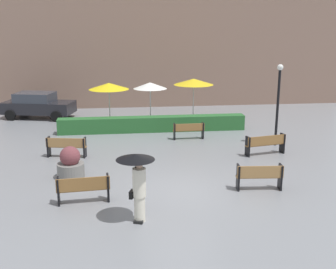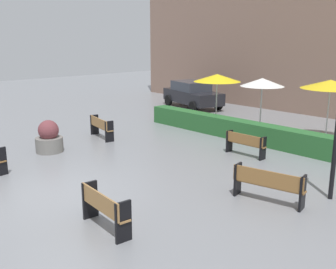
{
  "view_description": "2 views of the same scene",
  "coord_description": "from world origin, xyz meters",
  "px_view_note": "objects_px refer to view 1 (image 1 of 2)",
  "views": [
    {
      "loc": [
        -2.0,
        -13.22,
        5.44
      ],
      "look_at": [
        0.06,
        3.93,
        0.96
      ],
      "focal_mm": 44.51,
      "sensor_mm": 36.0,
      "label": 1
    },
    {
      "loc": [
        9.53,
        -4.76,
        4.12
      ],
      "look_at": [
        0.54,
        3.64,
        1.12
      ],
      "focal_mm": 42.47,
      "sensor_mm": 36.0,
      "label": 2
    }
  ],
  "objects_px": {
    "bench_far_left": "(66,146)",
    "bench_back_row": "(189,130)",
    "pedestrian_with_umbrella": "(137,176)",
    "bench_near_right": "(260,175)",
    "bench_far_right": "(266,143)",
    "patio_umbrella_yellow_far": "(194,82)",
    "bench_near_left": "(83,188)",
    "lamp_post": "(278,96)",
    "patio_umbrella_white": "(150,86)",
    "planter_pot": "(71,164)",
    "patio_umbrella_yellow": "(109,86)",
    "parked_car": "(38,105)"
  },
  "relations": [
    {
      "from": "bench_far_right",
      "to": "bench_far_left",
      "type": "distance_m",
      "value": 8.63
    },
    {
      "from": "patio_umbrella_yellow",
      "to": "patio_umbrella_yellow_far",
      "type": "height_order",
      "value": "patio_umbrella_yellow_far"
    },
    {
      "from": "pedestrian_with_umbrella",
      "to": "planter_pot",
      "type": "relative_size",
      "value": 1.68
    },
    {
      "from": "bench_far_right",
      "to": "bench_back_row",
      "type": "relative_size",
      "value": 1.2
    },
    {
      "from": "bench_far_left",
      "to": "bench_back_row",
      "type": "bearing_deg",
      "value": 22.01
    },
    {
      "from": "bench_near_right",
      "to": "pedestrian_with_umbrella",
      "type": "height_order",
      "value": "pedestrian_with_umbrella"
    },
    {
      "from": "lamp_post",
      "to": "patio_umbrella_yellow_far",
      "type": "bearing_deg",
      "value": 116.96
    },
    {
      "from": "bench_back_row",
      "to": "parked_car",
      "type": "relative_size",
      "value": 0.35
    },
    {
      "from": "bench_near_right",
      "to": "bench_near_left",
      "type": "relative_size",
      "value": 0.95
    },
    {
      "from": "bench_near_left",
      "to": "bench_back_row",
      "type": "bearing_deg",
      "value": 57.67
    },
    {
      "from": "bench_far_left",
      "to": "patio_umbrella_yellow_far",
      "type": "xyz_separation_m",
      "value": [
        6.68,
        6.5,
        1.81
      ]
    },
    {
      "from": "lamp_post",
      "to": "patio_umbrella_yellow",
      "type": "xyz_separation_m",
      "value": [
        -7.83,
        4.6,
        -0.04
      ]
    },
    {
      "from": "bench_far_right",
      "to": "bench_near_right",
      "type": "distance_m",
      "value": 4.22
    },
    {
      "from": "bench_far_right",
      "to": "bench_far_left",
      "type": "xyz_separation_m",
      "value": [
        -8.6,
        0.68,
        -0.01
      ]
    },
    {
      "from": "patio_umbrella_yellow_far",
      "to": "parked_car",
      "type": "height_order",
      "value": "patio_umbrella_yellow_far"
    },
    {
      "from": "bench_far_left",
      "to": "patio_umbrella_yellow",
      "type": "bearing_deg",
      "value": 71.66
    },
    {
      "from": "bench_far_left",
      "to": "bench_back_row",
      "type": "relative_size",
      "value": 1.11
    },
    {
      "from": "lamp_post",
      "to": "patio_umbrella_white",
      "type": "height_order",
      "value": "lamp_post"
    },
    {
      "from": "planter_pot",
      "to": "patio_umbrella_yellow_far",
      "type": "height_order",
      "value": "patio_umbrella_yellow_far"
    },
    {
      "from": "bench_near_left",
      "to": "patio_umbrella_yellow_far",
      "type": "relative_size",
      "value": 0.67
    },
    {
      "from": "pedestrian_with_umbrella",
      "to": "patio_umbrella_white",
      "type": "xyz_separation_m",
      "value": [
        1.31,
        12.1,
        0.88
      ]
    },
    {
      "from": "bench_back_row",
      "to": "planter_pot",
      "type": "height_order",
      "value": "planter_pot"
    },
    {
      "from": "bench_far_left",
      "to": "bench_near_right",
      "type": "xyz_separation_m",
      "value": [
        6.99,
        -4.58,
        0.01
      ]
    },
    {
      "from": "bench_near_right",
      "to": "pedestrian_with_umbrella",
      "type": "relative_size",
      "value": 0.79
    },
    {
      "from": "pedestrian_with_umbrella",
      "to": "bench_back_row",
      "type": "bearing_deg",
      "value": 71.33
    },
    {
      "from": "bench_back_row",
      "to": "patio_umbrella_white",
      "type": "xyz_separation_m",
      "value": [
        -1.64,
        3.34,
        1.77
      ]
    },
    {
      "from": "planter_pot",
      "to": "lamp_post",
      "type": "relative_size",
      "value": 0.31
    },
    {
      "from": "bench_near_left",
      "to": "planter_pot",
      "type": "height_order",
      "value": "planter_pot"
    },
    {
      "from": "bench_far_right",
      "to": "patio_umbrella_yellow_far",
      "type": "bearing_deg",
      "value": 105.02
    },
    {
      "from": "bench_far_left",
      "to": "bench_near_left",
      "type": "bearing_deg",
      "value": -77.6
    },
    {
      "from": "patio_umbrella_yellow",
      "to": "parked_car",
      "type": "distance_m",
      "value": 5.52
    },
    {
      "from": "bench_near_left",
      "to": "planter_pot",
      "type": "bearing_deg",
      "value": 105.08
    },
    {
      "from": "bench_far_right",
      "to": "bench_near_right",
      "type": "bearing_deg",
      "value": -112.48
    },
    {
      "from": "patio_umbrella_yellow",
      "to": "planter_pot",
      "type": "bearing_deg",
      "value": -99.54
    },
    {
      "from": "pedestrian_with_umbrella",
      "to": "bench_far_left",
      "type": "bearing_deg",
      "value": 113.04
    },
    {
      "from": "bench_near_left",
      "to": "patio_umbrella_yellow",
      "type": "bearing_deg",
      "value": 86.23
    },
    {
      "from": "lamp_post",
      "to": "bench_near_left",
      "type": "bearing_deg",
      "value": -146.05
    },
    {
      "from": "patio_umbrella_yellow",
      "to": "patio_umbrella_yellow_far",
      "type": "relative_size",
      "value": 0.99
    },
    {
      "from": "lamp_post",
      "to": "planter_pot",
      "type": "bearing_deg",
      "value": -160.1
    },
    {
      "from": "bench_far_left",
      "to": "bench_near_left",
      "type": "height_order",
      "value": "bench_near_left"
    },
    {
      "from": "patio_umbrella_yellow",
      "to": "patio_umbrella_white",
      "type": "height_order",
      "value": "patio_umbrella_yellow"
    },
    {
      "from": "bench_far_right",
      "to": "bench_near_right",
      "type": "xyz_separation_m",
      "value": [
        -1.61,
        -3.9,
        0.0
      ]
    },
    {
      "from": "planter_pot",
      "to": "lamp_post",
      "type": "xyz_separation_m",
      "value": [
        9.16,
        3.31,
        1.83
      ]
    },
    {
      "from": "bench_far_right",
      "to": "bench_near_left",
      "type": "xyz_separation_m",
      "value": [
        -7.51,
        -4.3,
        -0.01
      ]
    },
    {
      "from": "patio_umbrella_white",
      "to": "parked_car",
      "type": "distance_m",
      "value": 7.35
    },
    {
      "from": "bench_far_right",
      "to": "pedestrian_with_umbrella",
      "type": "distance_m",
      "value": 8.27
    },
    {
      "from": "bench_near_right",
      "to": "bench_back_row",
      "type": "relative_size",
      "value": 1.02
    },
    {
      "from": "pedestrian_with_umbrella",
      "to": "lamp_post",
      "type": "height_order",
      "value": "lamp_post"
    },
    {
      "from": "pedestrian_with_umbrella",
      "to": "patio_umbrella_yellow_far",
      "type": "xyz_separation_m",
      "value": [
        3.93,
        12.95,
        0.95
      ]
    },
    {
      "from": "bench_near_right",
      "to": "patio_umbrella_white",
      "type": "height_order",
      "value": "patio_umbrella_white"
    }
  ]
}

